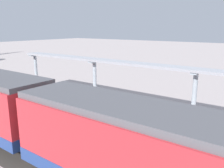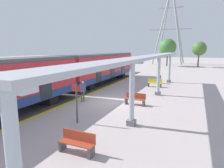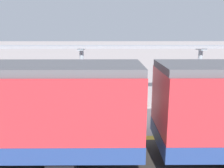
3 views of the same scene
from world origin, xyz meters
name	(u,v)px [view 2 (image 2 of 3)]	position (x,y,z in m)	size (l,w,h in m)	color
ground_plane	(112,102)	(0.00, 0.00, 0.00)	(176.00, 176.00, 0.00)	#AFA2A0
tactile_edge_strip	(79,99)	(-3.00, 0.00, 0.00)	(0.38, 28.98, 0.01)	gold
trackbed	(61,97)	(-4.79, 0.00, 0.00)	(3.20, 40.98, 0.01)	#38332D
train_far_carriage	(103,67)	(-4.78, 8.22, 1.83)	(2.65, 14.48, 3.48)	red
canopy_pillar_second	(132,94)	(2.74, -3.80, 1.74)	(1.10, 0.44, 3.43)	slate
canopy_pillar_third	(158,76)	(2.74, 3.86, 1.74)	(1.10, 0.44, 3.43)	slate
canopy_pillar_fourth	(169,68)	(2.74, 11.15, 1.74)	(1.10, 0.44, 3.43)	slate
canopy_beam	(149,57)	(2.74, 0.04, 3.51)	(1.20, 23.02, 0.16)	#A8AAB2
bench_near_end	(155,83)	(1.72, 7.58, 0.44)	(1.52, 0.51, 0.86)	gold
bench_mid_platform	(135,99)	(1.79, 0.10, 0.44)	(1.52, 0.51, 0.86)	brown
bench_far_end	(77,142)	(1.66, -7.37, 0.44)	(1.51, 0.48, 0.86)	#A13B26
trash_bin	(159,79)	(1.73, 9.97, 0.48)	(0.48, 0.48, 0.97)	#514149
platform_info_sign	(77,99)	(-0.13, -4.62, 1.33)	(0.56, 0.10, 2.20)	#4C4C51
passenger_waiting_near_edge	(83,89)	(-2.16, -0.72, 1.02)	(0.49, 0.47, 1.63)	#495B4B
electricity_pylon	(170,25)	(-1.51, 42.63, 10.24)	(10.84, 7.67, 20.18)	#93969B
tree_left_background	(168,47)	(-0.83, 34.83, 4.40)	(3.97, 3.97, 6.39)	brown
tree_right_background	(199,49)	(5.96, 35.00, 4.08)	(3.11, 3.11, 5.67)	brown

